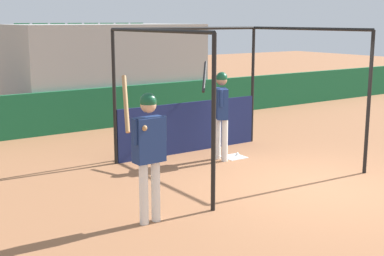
% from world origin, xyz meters
% --- Properties ---
extents(ground_plane, '(60.00, 60.00, 0.00)m').
position_xyz_m(ground_plane, '(0.00, 0.00, 0.00)').
color(ground_plane, '#9E6642').
extents(outfield_wall, '(24.00, 0.12, 1.10)m').
position_xyz_m(outfield_wall, '(0.00, 6.79, 0.55)').
color(outfield_wall, '#196038').
rests_on(outfield_wall, ground).
extents(bleacher_section, '(5.40, 3.20, 2.78)m').
position_xyz_m(bleacher_section, '(-0.00, 8.45, 1.38)').
color(bleacher_section, '#9E9E99').
rests_on(bleacher_section, ground).
extents(batting_cage, '(3.68, 3.36, 2.72)m').
position_xyz_m(batting_cage, '(-0.37, 2.69, 1.16)').
color(batting_cage, black).
rests_on(batting_cage, ground).
extents(home_plate, '(0.44, 0.44, 0.02)m').
position_xyz_m(home_plate, '(0.11, 2.35, 0.01)').
color(home_plate, white).
rests_on(home_plate, ground).
extents(player_batter, '(0.63, 0.95, 2.01)m').
position_xyz_m(player_batter, '(-0.24, 2.36, 1.12)').
color(player_batter, white).
rests_on(player_batter, ground).
extents(player_waiting, '(0.75, 0.51, 2.13)m').
position_xyz_m(player_waiting, '(-3.23, 0.13, 1.16)').
color(player_waiting, white).
rests_on(player_waiting, ground).
extents(baseball, '(0.07, 0.07, 0.07)m').
position_xyz_m(baseball, '(0.26, 2.41, 0.04)').
color(baseball, white).
rests_on(baseball, ground).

